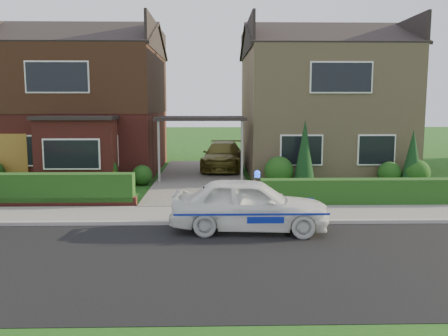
{
  "coord_description": "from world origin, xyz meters",
  "views": [
    {
      "loc": [
        0.5,
        -9.69,
        3.3
      ],
      "look_at": [
        0.82,
        3.5,
        1.52
      ],
      "focal_mm": 38.0,
      "sensor_mm": 36.0,
      "label": 1
    }
  ],
  "objects": [
    {
      "name": "ground",
      "position": [
        0.0,
        0.0,
        0.0
      ],
      "size": [
        120.0,
        120.0,
        0.0
      ],
      "primitive_type": "plane",
      "color": "#134312",
      "rests_on": "ground"
    },
    {
      "name": "road",
      "position": [
        0.0,
        0.0,
        0.0
      ],
      "size": [
        60.0,
        6.0,
        0.02
      ],
      "primitive_type": "cube",
      "color": "black",
      "rests_on": "ground"
    },
    {
      "name": "kerb",
      "position": [
        0.0,
        3.05,
        0.06
      ],
      "size": [
        60.0,
        0.16,
        0.12
      ],
      "primitive_type": "cube",
      "color": "#9E9993",
      "rests_on": "ground"
    },
    {
      "name": "sidewalk",
      "position": [
        0.0,
        4.1,
        0.05
      ],
      "size": [
        60.0,
        2.0,
        0.1
      ],
      "primitive_type": "cube",
      "color": "slate",
      "rests_on": "ground"
    },
    {
      "name": "driveway",
      "position": [
        0.0,
        11.0,
        0.06
      ],
      "size": [
        3.8,
        12.0,
        0.12
      ],
      "primitive_type": "cube",
      "color": "#666059",
      "rests_on": "ground"
    },
    {
      "name": "house_left",
      "position": [
        -5.78,
        13.9,
        3.81
      ],
      "size": [
        7.5,
        9.53,
        7.25
      ],
      "color": "maroon",
      "rests_on": "ground"
    },
    {
      "name": "house_right",
      "position": [
        5.8,
        13.99,
        3.66
      ],
      "size": [
        7.5,
        8.06,
        7.25
      ],
      "color": "tan",
      "rests_on": "ground"
    },
    {
      "name": "carport_link",
      "position": [
        0.0,
        10.95,
        2.66
      ],
      "size": [
        3.8,
        3.0,
        2.77
      ],
      "color": "black",
      "rests_on": "ground"
    },
    {
      "name": "garage_door",
      "position": [
        -8.25,
        9.96,
        1.05
      ],
      "size": [
        2.2,
        0.1,
        2.1
      ],
      "primitive_type": "cube",
      "color": "brown",
      "rests_on": "ground"
    },
    {
      "name": "dwarf_wall",
      "position": [
        -5.8,
        5.3,
        0.18
      ],
      "size": [
        7.7,
        0.25,
        0.36
      ],
      "primitive_type": "cube",
      "color": "maroon",
      "rests_on": "ground"
    },
    {
      "name": "hedge_left",
      "position": [
        -5.8,
        5.45,
        0.0
      ],
      "size": [
        7.5,
        0.55,
        0.9
      ],
      "primitive_type": "cube",
      "color": "#163711",
      "rests_on": "ground"
    },
    {
      "name": "hedge_right",
      "position": [
        5.8,
        5.35,
        0.0
      ],
      "size": [
        7.5,
        0.55,
        0.8
      ],
      "primitive_type": "cube",
      "color": "#163711",
      "rests_on": "ground"
    },
    {
      "name": "shrub_left_mid",
      "position": [
        -4.0,
        9.3,
        0.66
      ],
      "size": [
        1.32,
        1.32,
        1.32
      ],
      "primitive_type": "sphere",
      "color": "#163711",
      "rests_on": "ground"
    },
    {
      "name": "shrub_left_near",
      "position": [
        -2.4,
        9.6,
        0.42
      ],
      "size": [
        0.84,
        0.84,
        0.84
      ],
      "primitive_type": "sphere",
      "color": "#163711",
      "rests_on": "ground"
    },
    {
      "name": "shrub_right_near",
      "position": [
        3.2,
        9.4,
        0.6
      ],
      "size": [
        1.2,
        1.2,
        1.2
      ],
      "primitive_type": "sphere",
      "color": "#163711",
      "rests_on": "ground"
    },
    {
      "name": "shrub_right_mid",
      "position": [
        7.8,
        9.5,
        0.48
      ],
      "size": [
        0.96,
        0.96,
        0.96
      ],
      "primitive_type": "sphere",
      "color": "#163711",
      "rests_on": "ground"
    },
    {
      "name": "shrub_right_far",
      "position": [
        8.8,
        9.2,
        0.54
      ],
      "size": [
        1.08,
        1.08,
        1.08
      ],
      "primitive_type": "sphere",
      "color": "#163711",
      "rests_on": "ground"
    },
    {
      "name": "conifer_a",
      "position": [
        4.2,
        9.2,
        1.3
      ],
      "size": [
        0.9,
        0.9,
        2.6
      ],
      "primitive_type": "cone",
      "color": "black",
      "rests_on": "ground"
    },
    {
      "name": "conifer_b",
      "position": [
        8.6,
        9.2,
        1.1
      ],
      "size": [
        0.9,
        0.9,
        2.2
      ],
      "primitive_type": "cone",
      "color": "black",
      "rests_on": "ground"
    },
    {
      "name": "police_car",
      "position": [
        1.46,
        2.4,
        0.7
      ],
      "size": [
        3.76,
        4.22,
        1.56
      ],
      "rotation": [
        0.0,
        0.0,
        1.48
      ],
      "color": "white",
      "rests_on": "ground"
    },
    {
      "name": "driveway_car",
      "position": [
        1.0,
        13.45,
        0.79
      ],
      "size": [
        2.31,
        4.75,
        1.33
      ],
      "primitive_type": "imported",
      "rotation": [
        0.0,
        0.0,
        -0.1
      ],
      "color": "brown",
      "rests_on": "driveway"
    },
    {
      "name": "potted_plant_b",
      "position": [
        -3.46,
        8.7,
        0.36
      ],
      "size": [
        0.48,
        0.44,
        0.71
      ],
      "primitive_type": "imported",
      "rotation": [
        0.0,
        0.0,
        0.38
      ],
      "color": "gray",
      "rests_on": "ground"
    }
  ]
}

